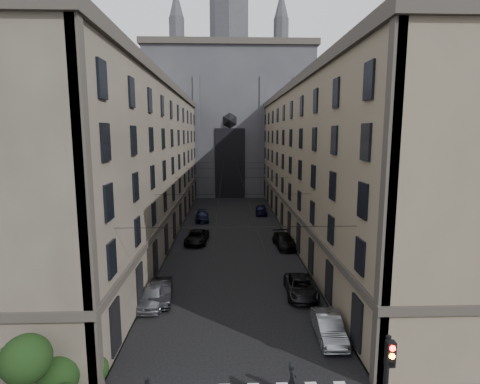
{
  "coord_description": "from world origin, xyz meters",
  "views": [
    {
      "loc": [
        -0.53,
        -11.05,
        12.81
      ],
      "look_at": [
        0.29,
        12.94,
        9.1
      ],
      "focal_mm": 28.0,
      "sensor_mm": 36.0,
      "label": 1
    }
  ],
  "objects": [
    {
      "name": "sidewalk_left",
      "position": [
        -10.5,
        36.0,
        0.07
      ],
      "size": [
        7.0,
        80.0,
        0.15
      ],
      "primitive_type": "cube",
      "color": "#383533",
      "rests_on": "ground"
    },
    {
      "name": "sidewalk_right",
      "position": [
        10.5,
        36.0,
        0.07
      ],
      "size": [
        7.0,
        80.0,
        0.15
      ],
      "primitive_type": "cube",
      "color": "#383533",
      "rests_on": "ground"
    },
    {
      "name": "building_left",
      "position": [
        -13.44,
        36.0,
        9.34
      ],
      "size": [
        13.6,
        60.6,
        18.85
      ],
      "color": "#4C453A",
      "rests_on": "ground"
    },
    {
      "name": "building_right",
      "position": [
        13.44,
        36.0,
        9.34
      ],
      "size": [
        13.6,
        60.6,
        18.85
      ],
      "color": "brown",
      "rests_on": "ground"
    },
    {
      "name": "gothic_tower",
      "position": [
        0.0,
        74.96,
        17.8
      ],
      "size": [
        35.0,
        23.0,
        58.0
      ],
      "color": "#2D2D33",
      "rests_on": "ground"
    },
    {
      "name": "traffic_light_right",
      "position": [
        5.6,
        1.92,
        3.29
      ],
      "size": [
        0.34,
        0.5,
        5.2
      ],
      "color": "black",
      "rests_on": "ground"
    },
    {
      "name": "shrub_cluster",
      "position": [
        -8.72,
        5.01,
        1.8
      ],
      "size": [
        3.9,
        4.4,
        3.9
      ],
      "color": "black",
      "rests_on": "sidewalk_left"
    },
    {
      "name": "tram_wires",
      "position": [
        0.0,
        35.63,
        7.25
      ],
      "size": [
        14.0,
        60.0,
        0.43
      ],
      "color": "black",
      "rests_on": "ground"
    },
    {
      "name": "car_left_near",
      "position": [
        -6.2,
        15.88,
        0.76
      ],
      "size": [
        1.92,
        4.53,
        1.53
      ],
      "primitive_type": "imported",
      "rotation": [
        0.0,
        0.0,
        -0.02
      ],
      "color": "gray",
      "rests_on": "ground"
    },
    {
      "name": "car_left_midnear",
      "position": [
        -5.72,
        16.62,
        0.75
      ],
      "size": [
        2.1,
        4.73,
        1.51
      ],
      "primitive_type": "imported",
      "rotation": [
        0.0,
        0.0,
        0.11
      ],
      "color": "black",
      "rests_on": "ground"
    },
    {
      "name": "car_left_midfar",
      "position": [
        -4.2,
        32.23,
        0.73
      ],
      "size": [
        2.81,
        5.43,
        1.46
      ],
      "primitive_type": "imported",
      "rotation": [
        0.0,
        0.0,
        -0.07
      ],
      "color": "black",
      "rests_on": "ground"
    },
    {
      "name": "car_left_far",
      "position": [
        -4.33,
        43.72,
        0.69
      ],
      "size": [
        2.34,
        4.89,
        1.37
      ],
      "primitive_type": "imported",
      "rotation": [
        0.0,
        0.0,
        0.09
      ],
      "color": "black",
      "rests_on": "ground"
    },
    {
      "name": "car_right_near",
      "position": [
        5.83,
        10.78,
        0.73
      ],
      "size": [
        1.69,
        4.49,
        1.46
      ],
      "primitive_type": "imported",
      "rotation": [
        0.0,
        0.0,
        -0.03
      ],
      "color": "gray",
      "rests_on": "ground"
    },
    {
      "name": "car_right_midnear",
      "position": [
        5.31,
        17.22,
        0.71
      ],
      "size": [
        2.58,
        5.2,
        1.42
      ],
      "primitive_type": "imported",
      "rotation": [
        0.0,
        0.0,
        -0.04
      ],
      "color": "black",
      "rests_on": "ground"
    },
    {
      "name": "car_right_midfar",
      "position": [
        5.97,
        30.18,
        0.76
      ],
      "size": [
        2.55,
        5.39,
        1.52
      ],
      "primitive_type": "imported",
      "rotation": [
        0.0,
        0.0,
        0.08
      ],
      "color": "black",
      "rests_on": "ground"
    },
    {
      "name": "car_right_far",
      "position": [
        4.9,
        47.94,
        0.76
      ],
      "size": [
        2.03,
        4.53,
        1.51
      ],
      "primitive_type": "imported",
      "rotation": [
        0.0,
        0.0,
        -0.06
      ],
      "color": "black",
      "rests_on": "ground"
    },
    {
      "name": "pedestrian",
      "position": [
        2.6,
        5.56,
        0.91
      ],
      "size": [
        0.49,
        0.7,
        1.82
      ],
      "primitive_type": "imported",
      "rotation": [
        0.0,
        0.0,
        1.66
      ],
      "color": "black",
      "rests_on": "ground"
    }
  ]
}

